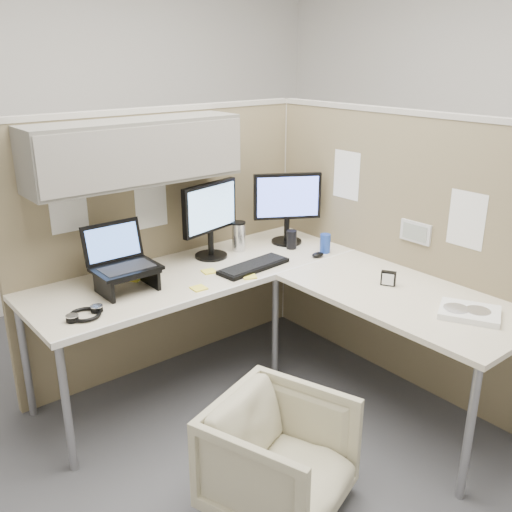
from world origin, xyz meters
TOP-DOWN VIEW (x-y plane):
  - ground at (0.00, 0.00)m, footprint 4.50×4.50m
  - partition_back at (-0.22, 0.83)m, footprint 2.00×0.36m
  - partition_right at (0.90, -0.07)m, footprint 0.07×2.03m
  - desk at (0.12, 0.13)m, footprint 2.00×1.98m
  - office_chair at (-0.43, -0.56)m, footprint 0.69×0.67m
  - monitor_left at (0.08, 0.67)m, footprint 0.44×0.20m
  - monitor_right at (0.64, 0.59)m, footprint 0.40×0.25m
  - laptop_station at (-0.56, 0.55)m, footprint 0.33×0.29m
  - keyboard at (0.17, 0.35)m, footprint 0.47×0.19m
  - mouse at (0.60, 0.25)m, footprint 0.09×0.06m
  - travel_mug at (0.29, 0.66)m, footprint 0.09×0.09m
  - soda_can_green at (0.69, 0.29)m, footprint 0.07×0.07m
  - soda_can_silver at (0.58, 0.48)m, footprint 0.07×0.07m
  - sticky_note_a at (-0.26, 0.30)m, footprint 0.08×0.08m
  - sticky_note_d at (-0.07, 0.47)m, footprint 0.09×0.09m
  - sticky_note_c at (-0.46, 0.64)m, footprint 0.11×0.11m
  - sticky_note_b at (0.06, 0.26)m, footprint 0.10×0.10m
  - headphones at (-0.87, 0.36)m, footprint 0.19×0.18m
  - paper_stack at (0.57, -0.80)m, footprint 0.32×0.35m
  - desk_clock at (0.57, -0.31)m, footprint 0.07×0.08m

SIDE VIEW (x-z plane):
  - ground at x=0.00m, z-range 0.00..0.00m
  - office_chair at x=-0.43m, z-range 0.00..0.57m
  - desk at x=0.12m, z-range 0.32..1.05m
  - sticky_note_a at x=-0.26m, z-range 0.73..0.74m
  - sticky_note_d at x=-0.07m, z-range 0.73..0.74m
  - sticky_note_c at x=-0.46m, z-range 0.73..0.74m
  - sticky_note_b at x=0.06m, z-range 0.73..0.74m
  - keyboard at x=0.17m, z-range 0.73..0.75m
  - headphones at x=-0.87m, z-range 0.73..0.76m
  - mouse at x=0.60m, z-range 0.73..0.76m
  - paper_stack at x=0.57m, z-range 0.73..0.76m
  - desk_clock at x=0.57m, z-range 0.73..0.81m
  - soda_can_green at x=0.69m, z-range 0.73..0.85m
  - soda_can_silver at x=0.58m, z-range 0.73..0.85m
  - partition_right at x=0.90m, z-range 0.00..1.63m
  - travel_mug at x=0.29m, z-range 0.73..0.92m
  - laptop_station at x=-0.56m, z-range 0.69..1.04m
  - monitor_left at x=0.08m, z-range 0.77..1.24m
  - monitor_right at x=0.64m, z-range 0.77..1.24m
  - partition_back at x=-0.22m, z-range 0.28..1.91m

